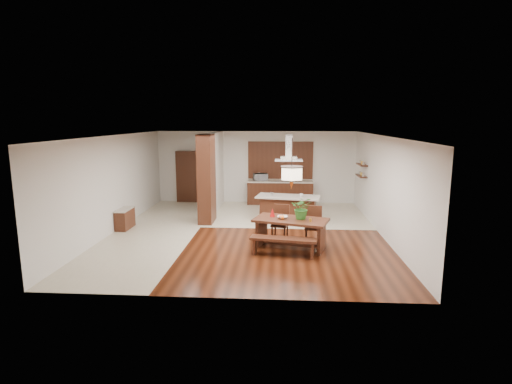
# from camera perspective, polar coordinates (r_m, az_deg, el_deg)

# --- Properties ---
(room_shell) EXTENTS (9.00, 9.04, 2.92)m
(room_shell) POSITION_cam_1_polar(r_m,az_deg,el_deg) (11.70, -1.47, 3.93)
(room_shell) COLOR #321409
(room_shell) RESTS_ON ground
(tile_hallway) EXTENTS (2.50, 9.00, 0.01)m
(tile_hallway) POSITION_cam_1_polar(r_m,az_deg,el_deg) (12.64, -14.00, -5.40)
(tile_hallway) COLOR beige
(tile_hallway) RESTS_ON ground
(tile_kitchen) EXTENTS (5.50, 4.00, 0.01)m
(tile_kitchen) POSITION_cam_1_polar(r_m,az_deg,el_deg) (14.48, 4.39, -3.12)
(tile_kitchen) COLOR beige
(tile_kitchen) RESTS_ON ground
(soffit_band) EXTENTS (8.00, 9.00, 0.02)m
(soffit_band) POSITION_cam_1_polar(r_m,az_deg,el_deg) (11.64, -1.49, 7.96)
(soffit_band) COLOR #3F230F
(soffit_band) RESTS_ON room_shell
(partition_pier) EXTENTS (0.45, 1.00, 2.90)m
(partition_pier) POSITION_cam_1_polar(r_m,az_deg,el_deg) (13.15, -7.08, 1.88)
(partition_pier) COLOR black
(partition_pier) RESTS_ON ground
(partition_stub) EXTENTS (0.18, 2.40, 2.90)m
(partition_stub) POSITION_cam_1_polar(r_m,az_deg,el_deg) (15.20, -5.62, 3.04)
(partition_stub) COLOR silver
(partition_stub) RESTS_ON ground
(hallway_console) EXTENTS (0.37, 0.88, 0.63)m
(hallway_console) POSITION_cam_1_polar(r_m,az_deg,el_deg) (13.10, -18.23, -3.66)
(hallway_console) COLOR black
(hallway_console) RESTS_ON ground
(hallway_doorway) EXTENTS (1.10, 0.20, 2.10)m
(hallway_doorway) POSITION_cam_1_polar(r_m,az_deg,el_deg) (16.57, -9.43, 2.16)
(hallway_doorway) COLOR black
(hallway_doorway) RESTS_ON ground
(rear_counter) EXTENTS (2.60, 0.62, 0.95)m
(rear_counter) POSITION_cam_1_polar(r_m,az_deg,el_deg) (16.04, 3.45, -0.07)
(rear_counter) COLOR black
(rear_counter) RESTS_ON ground
(kitchen_window) EXTENTS (2.60, 0.08, 1.50)m
(kitchen_window) POSITION_cam_1_polar(r_m,az_deg,el_deg) (16.12, 3.51, 4.56)
(kitchen_window) COLOR olive
(kitchen_window) RESTS_ON room_shell
(shelf_lower) EXTENTS (0.26, 0.90, 0.04)m
(shelf_lower) POSITION_cam_1_polar(r_m,az_deg,el_deg) (14.59, 14.82, 2.24)
(shelf_lower) COLOR black
(shelf_lower) RESTS_ON room_shell
(shelf_upper) EXTENTS (0.26, 0.90, 0.04)m
(shelf_upper) POSITION_cam_1_polar(r_m,az_deg,el_deg) (14.54, 14.89, 3.80)
(shelf_upper) COLOR black
(shelf_upper) RESTS_ON room_shell
(dining_table) EXTENTS (2.09, 1.45, 0.79)m
(dining_table) POSITION_cam_1_polar(r_m,az_deg,el_deg) (10.59, 4.99, -4.95)
(dining_table) COLOR black
(dining_table) RESTS_ON ground
(dining_bench) EXTENTS (1.70, 0.63, 0.47)m
(dining_bench) POSITION_cam_1_polar(r_m,az_deg,el_deg) (10.06, 3.92, -7.83)
(dining_bench) COLOR black
(dining_bench) RESTS_ON ground
(dining_chair_left) EXTENTS (0.53, 0.53, 0.99)m
(dining_chair_left) POSITION_cam_1_polar(r_m,az_deg,el_deg) (11.28, 3.44, -4.42)
(dining_chair_left) COLOR black
(dining_chair_left) RESTS_ON ground
(dining_chair_right) EXTENTS (0.50, 0.50, 1.02)m
(dining_chair_right) POSITION_cam_1_polar(r_m,az_deg,el_deg) (11.05, 8.17, -4.74)
(dining_chair_right) COLOR black
(dining_chair_right) RESTS_ON ground
(pendant_lantern) EXTENTS (0.64, 0.64, 1.31)m
(pendant_lantern) POSITION_cam_1_polar(r_m,az_deg,el_deg) (10.28, 5.14, 4.04)
(pendant_lantern) COLOR #FFEDC3
(pendant_lantern) RESTS_ON room_shell
(foliage_plant) EXTENTS (0.57, 0.50, 0.59)m
(foliage_plant) POSITION_cam_1_polar(r_m,az_deg,el_deg) (10.49, 6.57, -2.29)
(foliage_plant) COLOR #2B6923
(foliage_plant) RESTS_ON dining_table
(fruit_bowl) EXTENTS (0.29, 0.29, 0.07)m
(fruit_bowl) POSITION_cam_1_polar(r_m,az_deg,el_deg) (10.56, 3.81, -3.62)
(fruit_bowl) COLOR beige
(fruit_bowl) RESTS_ON dining_table
(napkin_cone) EXTENTS (0.16, 0.16, 0.22)m
(napkin_cone) POSITION_cam_1_polar(r_m,az_deg,el_deg) (10.74, 2.36, -2.94)
(napkin_cone) COLOR #AB0D0C
(napkin_cone) RESTS_ON dining_table
(gold_ornament) EXTENTS (0.08, 0.08, 0.09)m
(gold_ornament) POSITION_cam_1_polar(r_m,az_deg,el_deg) (10.31, 7.79, -3.97)
(gold_ornament) COLOR gold
(gold_ornament) RESTS_ON dining_table
(kitchen_island) EXTENTS (2.20, 1.23, 0.86)m
(kitchen_island) POSITION_cam_1_polar(r_m,az_deg,el_deg) (13.41, 4.59, -2.30)
(kitchen_island) COLOR black
(kitchen_island) RESTS_ON ground
(range_hood) EXTENTS (0.90, 0.55, 0.87)m
(range_hood) POSITION_cam_1_polar(r_m,az_deg,el_deg) (13.12, 4.72, 6.36)
(range_hood) COLOR silver
(range_hood) RESTS_ON room_shell
(island_cup) EXTENTS (0.16, 0.16, 0.10)m
(island_cup) POSITION_cam_1_polar(r_m,az_deg,el_deg) (13.22, 6.51, -0.45)
(island_cup) COLOR silver
(island_cup) RESTS_ON kitchen_island
(microwave) EXTENTS (0.62, 0.53, 0.29)m
(microwave) POSITION_cam_1_polar(r_m,az_deg,el_deg) (16.00, 0.65, 2.17)
(microwave) COLOR silver
(microwave) RESTS_ON rear_counter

